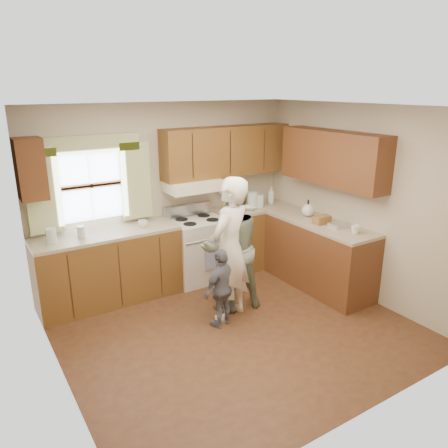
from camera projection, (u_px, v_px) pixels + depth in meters
room at (236, 226)px, 4.72m from camera, size 3.80×3.80×3.80m
kitchen_fixtures at (229, 227)px, 6.02m from camera, size 3.80×2.25×2.15m
stove at (197, 249)px, 6.26m from camera, size 0.76×0.67×1.07m
woman_left at (230, 250)px, 5.10m from camera, size 0.75×0.65×1.74m
woman_right at (231, 247)px, 5.34m from camera, size 0.85×0.70×1.62m
child at (222, 288)px, 5.03m from camera, size 0.60×0.39×0.95m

